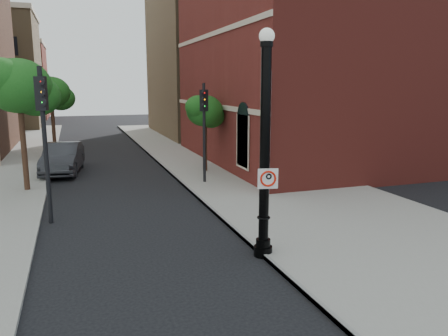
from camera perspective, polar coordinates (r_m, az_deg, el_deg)
name	(u,v)px	position (r m, az deg, el deg)	size (l,w,h in m)	color
ground	(192,268)	(11.74, -4.18, -12.87)	(120.00, 120.00, 0.00)	black
sidewalk_right	(254,176)	(22.67, 3.98, -1.02)	(8.00, 60.00, 0.12)	gray
curb_edge	(180,181)	(21.46, -5.78, -1.70)	(0.10, 60.00, 0.14)	gray
brick_wall_building	(373,60)	(30.79, 18.91, 13.17)	(22.30, 16.30, 12.50)	maroon
bg_building_red	(0,82)	(69.03, -27.23, 9.93)	(12.00, 12.00, 10.00)	maroon
bg_building_tan_b	(269,61)	(44.58, 5.95, 13.75)	(22.00, 14.00, 14.00)	olive
lamppost	(265,156)	(11.75, 5.34, 1.59)	(0.52, 0.52, 6.14)	black
no_parking_sign	(268,178)	(11.74, 5.76, -1.37)	(0.55, 0.15, 0.55)	white
parked_car	(63,158)	(25.05, -20.31, 1.21)	(1.72, 4.92, 1.62)	#29292E
traffic_signal_left	(43,119)	(15.71, -22.53, 5.88)	(0.40, 0.46, 5.31)	black
traffic_signal_right	(204,117)	(20.57, -2.62, 6.68)	(0.38, 0.42, 4.78)	black
utility_pole	(269,137)	(17.89, 5.92, 4.07)	(0.10, 0.10, 5.24)	#999999
street_tree_a	(20,87)	(20.87, -25.13, 9.51)	(3.23, 2.92, 5.82)	#352015
street_tree_b	(52,94)	(31.17, -21.59, 9.04)	(2.90, 2.63, 5.23)	#352015
street_tree_c	(205,112)	(23.36, -2.50, 7.33)	(2.32, 2.09, 4.17)	#352015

